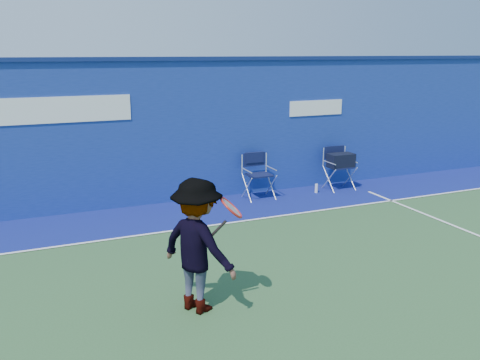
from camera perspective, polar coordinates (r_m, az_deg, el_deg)
name	(u,v)px	position (r m, az deg, el deg)	size (l,w,h in m)	color
ground	(273,305)	(6.78, 3.67, -13.83)	(80.00, 80.00, 0.00)	#2F552D
stadium_wall	(165,130)	(11.00, -8.45, 5.53)	(24.00, 0.50, 3.08)	navy
out_of_bounds_strip	(182,214)	(10.32, -6.56, -3.82)	(24.00, 1.80, 0.01)	navy
court_lines	(253,285)	(7.25, 1.51, -11.71)	(24.00, 12.00, 0.01)	white
directors_chair_left	(259,184)	(11.27, 2.09, -0.43)	(0.59, 0.55, 1.00)	silver
directors_chair_right	(340,172)	(12.22, 11.12, 0.88)	(0.60, 0.54, 1.00)	silver
water_bottle	(316,188)	(11.87, 8.57, -0.95)	(0.07, 0.07, 0.22)	white
tennis_player	(198,245)	(6.35, -4.76, -7.34)	(1.15, 1.27, 1.71)	#EA4738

